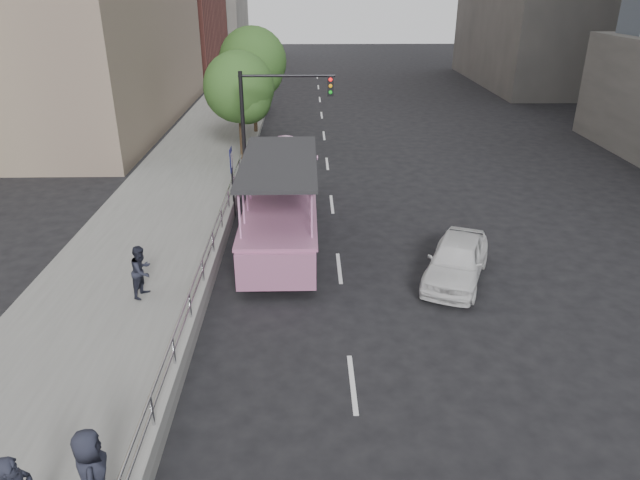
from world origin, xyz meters
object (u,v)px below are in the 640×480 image
street_tree_near (241,90)px  parking_sign (232,175)px  traffic_signal (269,111)px  street_tree_far (254,64)px  pedestrian_mid (142,271)px  car (457,260)px  pedestrian_far (93,475)px  duck_boat (282,203)px

street_tree_near → parking_sign: bearing=-87.6°
street_tree_near → traffic_signal: bearing=-65.0°
parking_sign → street_tree_far: size_ratio=0.44×
parking_sign → street_tree_near: 7.54m
pedestrian_mid → traffic_signal: bearing=-0.1°
street_tree_near → street_tree_far: (0.20, 6.00, 0.49)m
parking_sign → car: bearing=-35.9°
pedestrian_far → pedestrian_mid: bearing=-6.5°
duck_boat → car: duck_boat is taller
pedestrian_far → parking_sign: parking_sign is taller
pedestrian_mid → street_tree_near: street_tree_near is taller
car → street_tree_far: street_tree_far is taller
duck_boat → pedestrian_far: duck_boat is taller
pedestrian_far → traffic_signal: traffic_signal is taller
traffic_signal → street_tree_near: bearing=115.0°
duck_boat → parking_sign: duck_boat is taller
pedestrian_far → parking_sign: bearing=-18.0°
duck_boat → traffic_signal: traffic_signal is taller
duck_boat → parking_sign: 2.72m
pedestrian_mid → traffic_signal: size_ratio=0.30×
duck_boat → pedestrian_mid: 6.41m
traffic_signal → car: bearing=-55.9°
pedestrian_far → street_tree_far: size_ratio=0.28×
street_tree_near → pedestrian_mid: bearing=-96.2°
traffic_signal → street_tree_near: street_tree_near is taller
duck_boat → pedestrian_far: (-2.66, -12.71, -0.02)m
parking_sign → pedestrian_mid: bearing=-104.9°
traffic_signal → street_tree_far: street_tree_far is taller
pedestrian_mid → traffic_signal: 11.39m
parking_sign → street_tree_near: street_tree_near is taller
pedestrian_far → traffic_signal: 18.52m
traffic_signal → street_tree_near: size_ratio=0.91×
pedestrian_mid → parking_sign: bearing=1.3°
pedestrian_mid → pedestrian_far: pedestrian_far is taller
parking_sign → street_tree_far: (-0.10, 13.26, 2.52)m
duck_boat → pedestrian_mid: (-3.85, -5.12, -0.13)m
parking_sign → street_tree_far: street_tree_far is taller
traffic_signal → street_tree_far: size_ratio=0.81×
street_tree_near → street_tree_far: 6.02m
parking_sign → street_tree_near: bearing=92.4°
parking_sign → street_tree_near: size_ratio=0.50×
street_tree_far → car: bearing=-67.6°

